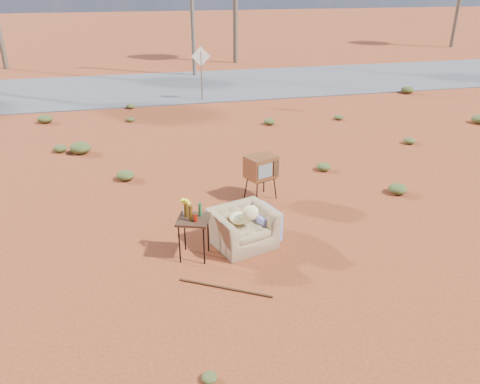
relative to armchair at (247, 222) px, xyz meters
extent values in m
plane|color=#933D1D|center=(-0.46, -0.44, -0.46)|extent=(140.00, 140.00, 0.00)
cube|color=#565659|center=(-0.46, 14.56, -0.44)|extent=(140.00, 7.00, 0.04)
imported|color=#937650|center=(-0.09, -0.05, 0.03)|extent=(1.28, 1.02, 0.98)
ellipsoid|color=#FAF299|center=(-0.15, -0.01, 0.11)|extent=(0.35, 0.35, 0.21)
ellipsoid|color=#FAF299|center=(0.02, -0.21, 0.30)|extent=(0.31, 0.16, 0.31)
cube|color=navy|center=(0.38, 0.20, -0.17)|extent=(0.66, 0.83, 0.57)
cube|color=black|center=(0.80, 1.86, 0.07)|extent=(0.70, 0.63, 0.03)
cylinder|color=black|center=(0.64, 1.57, -0.19)|extent=(0.04, 0.04, 0.52)
cylinder|color=black|center=(1.13, 1.78, -0.19)|extent=(0.04, 0.04, 0.52)
cylinder|color=black|center=(0.48, 1.95, -0.19)|extent=(0.04, 0.04, 0.52)
cylinder|color=black|center=(0.97, 2.15, -0.19)|extent=(0.04, 0.04, 0.52)
cube|color=brown|center=(0.80, 1.86, 0.34)|extent=(0.79, 0.72, 0.50)
cube|color=slate|center=(0.82, 1.59, 0.34)|extent=(0.37, 0.17, 0.31)
cube|color=#472D19|center=(1.11, 1.71, 0.34)|extent=(0.14, 0.08, 0.36)
cube|color=#3D2416|center=(-1.05, -0.25, 0.31)|extent=(0.70, 0.70, 0.04)
cylinder|color=black|center=(-1.33, -0.38, -0.07)|extent=(0.03, 0.03, 0.77)
cylinder|color=black|center=(-0.91, -0.53, -0.07)|extent=(0.03, 0.03, 0.77)
cylinder|color=black|center=(-1.18, 0.03, -0.07)|extent=(0.03, 0.03, 0.77)
cylinder|color=black|center=(-0.76, -0.12, -0.07)|extent=(0.03, 0.03, 0.77)
cylinder|color=#452C0B|center=(-1.15, -0.15, 0.48)|extent=(0.08, 0.08, 0.29)
cylinder|color=#452C0B|center=(-1.10, -0.33, 0.49)|extent=(0.07, 0.07, 0.31)
cylinder|color=#235328|center=(-0.91, -0.18, 0.47)|extent=(0.07, 0.07, 0.26)
cylinder|color=#B5250E|center=(-1.02, -0.38, 0.41)|extent=(0.07, 0.07, 0.14)
cylinder|color=silver|center=(-1.15, -0.04, 0.41)|extent=(0.09, 0.09, 0.15)
ellipsoid|color=#FFF41A|center=(-1.15, -0.04, 0.58)|extent=(0.18, 0.18, 0.13)
cylinder|color=#472513|center=(-0.71, -1.34, -0.43)|extent=(1.41, 0.86, 0.04)
cylinder|color=brown|center=(1.04, 11.56, 0.54)|extent=(0.06, 0.06, 2.00)
cube|color=silver|center=(1.04, 11.56, 1.34)|extent=(0.78, 0.04, 0.78)
cylinder|color=brown|center=(4.54, 20.56, 3.04)|extent=(0.28, 0.28, 7.00)
cylinder|color=brown|center=(21.54, 23.56, 2.79)|extent=(0.28, 0.28, 6.50)
ellipsoid|color=#495625|center=(4.04, 1.36, -0.33)|extent=(0.44, 0.44, 0.24)
ellipsoid|color=#495625|center=(-3.46, 6.06, -0.29)|extent=(0.60, 0.60, 0.33)
ellipsoid|color=#495625|center=(6.34, 4.56, -0.36)|extent=(0.36, 0.36, 0.20)
ellipsoid|color=#495625|center=(2.74, 7.56, -0.35)|extent=(0.40, 0.40, 0.22)
ellipsoid|color=#495625|center=(-1.96, 9.06, -0.37)|extent=(0.30, 0.30, 0.17)
camera|label=1|loc=(-1.95, -7.57, 4.22)|focal=35.00mm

